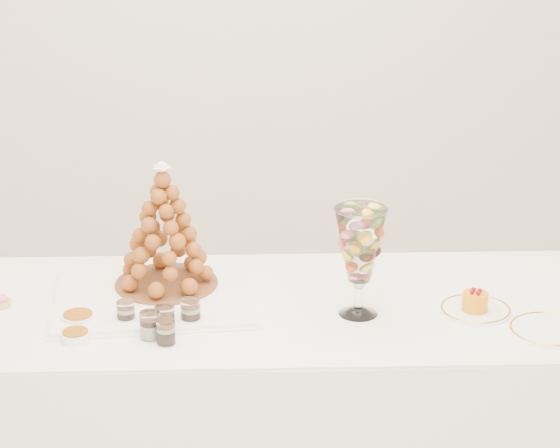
{
  "coord_description": "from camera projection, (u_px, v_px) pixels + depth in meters",
  "views": [
    {
      "loc": [
        -0.14,
        -2.72,
        2.12
      ],
      "look_at": [
        0.05,
        0.22,
        1.0
      ],
      "focal_mm": 70.0,
      "sensor_mm": 36.0,
      "label": 1
    }
  ],
  "objects": [
    {
      "name": "mousse_cake",
      "position": [
        475.0,
        301.0,
        3.16
      ],
      "size": [
        0.08,
        0.08,
        0.07
      ],
      "color": "orange",
      "rests_on": "cake_plate"
    },
    {
      "name": "cake_plate",
      "position": [
        475.0,
        310.0,
        3.18
      ],
      "size": [
        0.21,
        0.21,
        0.01
      ],
      "primitive_type": "cylinder",
      "color": "white",
      "rests_on": "buffet_table"
    },
    {
      "name": "verrine_d",
      "position": [
        150.0,
        325.0,
        3.01
      ],
      "size": [
        0.06,
        0.06,
        0.08
      ],
      "primitive_type": "cylinder",
      "rotation": [
        0.0,
        0.0,
        0.05
      ],
      "color": "white",
      "rests_on": "buffet_table"
    },
    {
      "name": "buffet_table",
      "position": [
        280.0,
        415.0,
        3.35
      ],
      "size": [
        1.99,
        0.85,
        0.75
      ],
      "rotation": [
        0.0,
        0.0,
        -0.03
      ],
      "color": "white",
      "rests_on": "ground"
    },
    {
      "name": "lace_tray",
      "position": [
        154.0,
        299.0,
        3.24
      ],
      "size": [
        0.61,
        0.47,
        0.02
      ],
      "primitive_type": "cube",
      "rotation": [
        0.0,
        0.0,
        0.06
      ],
      "color": "white",
      "rests_on": "buffet_table"
    },
    {
      "name": "croquembouche",
      "position": [
        164.0,
        226.0,
        3.25
      ],
      "size": [
        0.31,
        0.31,
        0.39
      ],
      "rotation": [
        0.0,
        0.0,
        -0.23
      ],
      "color": "brown",
      "rests_on": "lace_tray"
    },
    {
      "name": "verrine_b",
      "position": [
        165.0,
        319.0,
        3.04
      ],
      "size": [
        0.06,
        0.06,
        0.08
      ],
      "primitive_type": "cylinder",
      "rotation": [
        0.0,
        0.0,
        0.08
      ],
      "color": "white",
      "rests_on": "buffet_table"
    },
    {
      "name": "ramekin_front",
      "position": [
        75.0,
        336.0,
        3.0
      ],
      "size": [
        0.08,
        0.08,
        0.02
      ],
      "primitive_type": "cylinder",
      "color": "white",
      "rests_on": "buffet_table"
    },
    {
      "name": "pink_tart",
      "position": [
        0.0,
        301.0,
        3.21
      ],
      "size": [
        0.06,
        0.06,
        0.04
      ],
      "color": "tan",
      "rests_on": "buffet_table"
    },
    {
      "name": "spare_plate",
      "position": [
        548.0,
        330.0,
        3.05
      ],
      "size": [
        0.22,
        0.22,
        0.01
      ],
      "primitive_type": "cylinder",
      "color": "white",
      "rests_on": "buffet_table"
    },
    {
      "name": "ramekin_back",
      "position": [
        78.0,
        319.0,
        3.1
      ],
      "size": [
        0.09,
        0.09,
        0.03
      ],
      "primitive_type": "cylinder",
      "color": "white",
      "rests_on": "buffet_table"
    },
    {
      "name": "macaron_vase",
      "position": [
        360.0,
        246.0,
        3.09
      ],
      "size": [
        0.15,
        0.15,
        0.33
      ],
      "color": "white",
      "rests_on": "buffet_table"
    },
    {
      "name": "verrine_e",
      "position": [
        166.0,
        332.0,
        2.98
      ],
      "size": [
        0.05,
        0.05,
        0.07
      ],
      "primitive_type": "cylinder",
      "rotation": [
        0.0,
        0.0,
        -0.02
      ],
      "color": "white",
      "rests_on": "buffet_table"
    },
    {
      "name": "verrine_a",
      "position": [
        126.0,
        313.0,
        3.09
      ],
      "size": [
        0.06,
        0.06,
        0.07
      ],
      "primitive_type": "cylinder",
      "rotation": [
        0.0,
        0.0,
        -0.1
      ],
      "color": "white",
      "rests_on": "buffet_table"
    },
    {
      "name": "verrine_c",
      "position": [
        191.0,
        312.0,
        3.08
      ],
      "size": [
        0.06,
        0.06,
        0.08
      ],
      "primitive_type": "cylinder",
      "rotation": [
        0.0,
        0.0,
        -0.0
      ],
      "color": "white",
      "rests_on": "buffet_table"
    }
  ]
}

